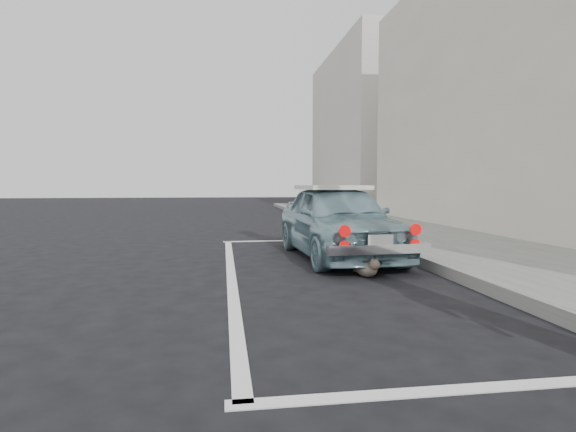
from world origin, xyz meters
The scene contains 8 objects.
ground centered at (0.00, 0.00, 0.00)m, with size 80.00×80.00×0.00m, color black.
sidewalk centered at (3.20, 2.00, 0.07)m, with size 2.80×40.00×0.15m, color #61605C.
building_far centered at (6.35, 20.00, 4.00)m, with size 3.50×10.00×8.00m, color beige.
pline_rear centered at (0.50, -0.50, 0.00)m, with size 3.00×0.12×0.01m, color silver.
pline_front centered at (0.50, 6.50, 0.00)m, with size 3.00×0.12×0.01m, color silver.
pline_side centered at (-0.90, 3.00, 0.00)m, with size 0.12×7.00×0.01m, color silver.
retro_coupe centered at (0.85, 4.25, 0.61)m, with size 1.62×3.63×1.21m.
cat centered at (0.83, 2.65, 0.13)m, with size 0.34×0.51×0.28m.
Camera 1 is at (-1.00, -2.85, 1.19)m, focal length 28.00 mm.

